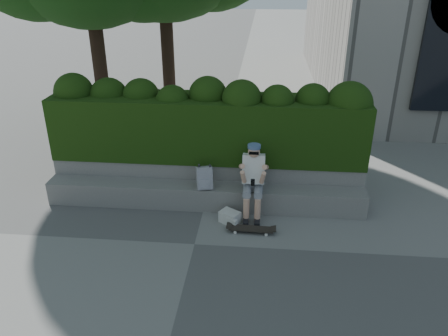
# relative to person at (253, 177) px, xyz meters

# --- Properties ---
(ground) EXTENTS (80.00, 80.00, 0.00)m
(ground) POSITION_rel_person_xyz_m (-0.92, -1.07, -0.75)
(ground) COLOR slate
(ground) RESTS_ON ground
(bench_ledge) EXTENTS (6.00, 0.45, 0.45)m
(bench_ledge) POSITION_rel_person_xyz_m (-0.92, 0.18, -0.53)
(bench_ledge) COLOR gray
(bench_ledge) RESTS_ON ground
(planter_wall) EXTENTS (6.00, 0.50, 0.75)m
(planter_wall) POSITION_rel_person_xyz_m (-0.92, 0.66, -0.38)
(planter_wall) COLOR gray
(planter_wall) RESTS_ON ground
(hedge) EXTENTS (6.00, 1.00, 1.20)m
(hedge) POSITION_rel_person_xyz_m (-0.92, 0.88, 0.60)
(hedge) COLOR black
(hedge) RESTS_ON planter_wall
(person) EXTENTS (0.40, 0.76, 1.38)m
(person) POSITION_rel_person_xyz_m (0.00, 0.00, 0.00)
(person) COLOR gray
(person) RESTS_ON ground
(skateboard) EXTENTS (0.77, 0.22, 0.08)m
(skateboard) POSITION_rel_person_xyz_m (0.00, -0.62, -0.69)
(skateboard) COLOR black
(skateboard) RESTS_ON ground
(backpack_plaid) EXTENTS (0.32, 0.23, 0.42)m
(backpack_plaid) POSITION_rel_person_xyz_m (-0.89, 0.08, -0.09)
(backpack_plaid) COLOR silver
(backpack_plaid) RESTS_ON bench_ledge
(backpack_ground) EXTENTS (0.42, 0.39, 0.22)m
(backpack_ground) POSITION_rel_person_xyz_m (-0.39, -0.34, -0.64)
(backpack_ground) COLOR beige
(backpack_ground) RESTS_ON ground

